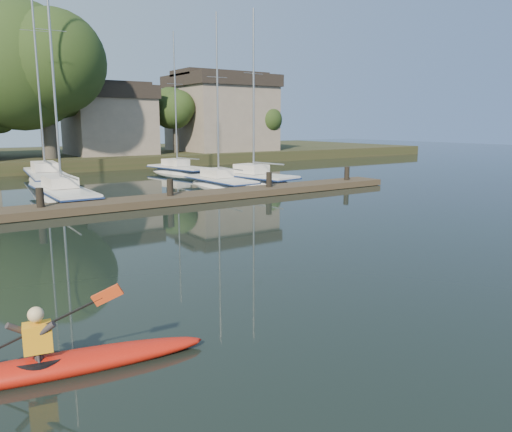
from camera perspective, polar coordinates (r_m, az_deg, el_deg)
ground at (r=11.82m, az=5.81°, el=-8.85°), size 160.00×160.00×0.00m
kayak at (r=8.86m, az=-22.54°, el=-15.21°), size 5.03×1.54×1.60m
dock at (r=23.91m, az=-16.30°, el=1.26°), size 34.00×2.00×1.80m
sailboat_2 at (r=27.69m, az=-21.13°, el=1.40°), size 2.04×8.72×14.42m
sailboat_3 at (r=31.09m, az=-4.10°, el=3.06°), size 2.06×7.16×11.46m
sailboat_4 at (r=32.59m, az=-0.03°, el=3.39°), size 3.42×7.43×12.17m
sailboat_6 at (r=36.73m, az=-22.81°, el=3.38°), size 3.18×10.67×16.71m
sailboat_7 at (r=39.49m, az=-8.78°, el=4.58°), size 3.30×7.55×11.79m
shore at (r=49.57m, az=-24.35°, el=8.93°), size 90.00×25.25×12.75m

